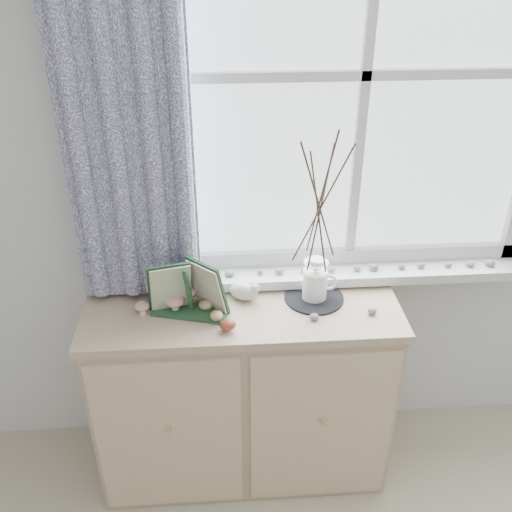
% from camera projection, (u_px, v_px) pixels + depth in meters
% --- Properties ---
extents(sideboard, '(1.20, 0.45, 0.85)m').
position_uv_depth(sideboard, '(243.00, 391.00, 2.37)').
color(sideboard, tan).
rests_on(sideboard, ground).
extents(botanical_book, '(0.34, 0.21, 0.22)m').
position_uv_depth(botanical_book, '(188.00, 293.00, 2.04)').
color(botanical_book, '#21452A').
rests_on(botanical_book, sideboard).
extents(toadstool_cluster, '(0.23, 0.16, 0.10)m').
position_uv_depth(toadstool_cluster, '(167.00, 292.00, 2.14)').
color(toadstool_cluster, white).
rests_on(toadstool_cluster, sideboard).
extents(wooden_eggs, '(0.13, 0.17, 0.06)m').
position_uv_depth(wooden_eggs, '(216.00, 315.00, 2.07)').
color(wooden_eggs, tan).
rests_on(wooden_eggs, sideboard).
extents(songbird_figurine, '(0.16, 0.12, 0.08)m').
position_uv_depth(songbird_figurine, '(244.00, 291.00, 2.18)').
color(songbird_figurine, silver).
rests_on(songbird_figurine, sideboard).
extents(crocheted_doily, '(0.23, 0.23, 0.01)m').
position_uv_depth(crocheted_doily, '(314.00, 298.00, 2.20)').
color(crocheted_doily, black).
rests_on(crocheted_doily, sideboard).
extents(twig_pitcher, '(0.29, 0.29, 0.72)m').
position_uv_depth(twig_pitcher, '(320.00, 202.00, 1.99)').
color(twig_pitcher, white).
rests_on(twig_pitcher, crocheted_doily).
extents(sideboard_pebbles, '(0.25, 0.19, 0.02)m').
position_uv_depth(sideboard_pebbles, '(335.00, 306.00, 2.14)').
color(sideboard_pebbles, gray).
rests_on(sideboard_pebbles, sideboard).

